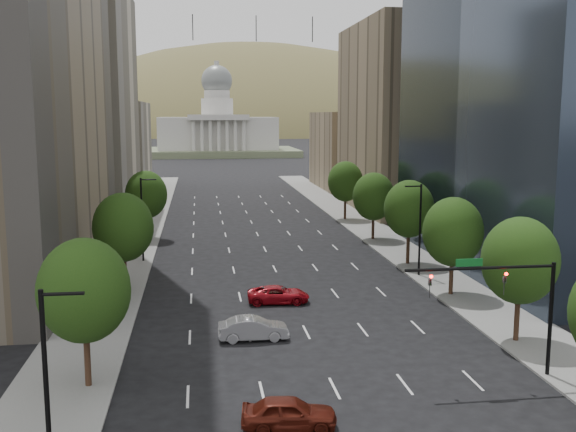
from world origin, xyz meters
name	(u,v)px	position (x,y,z in m)	size (l,w,h in m)	color
sidewalk_left	(119,273)	(-15.50, 60.00, 0.07)	(6.00, 200.00, 0.15)	slate
sidewalk_right	(421,264)	(15.50, 60.00, 0.07)	(6.00, 200.00, 0.15)	slate
midrise_cream_left	(84,102)	(-25.00, 103.00, 17.50)	(14.00, 30.00, 35.00)	beige
filler_left	(113,146)	(-25.00, 136.00, 9.00)	(14.00, 26.00, 18.00)	beige
parking_tan_right	(399,118)	(25.00, 100.00, 15.00)	(14.00, 30.00, 30.00)	#8C7759
filler_right	(352,150)	(25.00, 133.00, 8.00)	(14.00, 26.00, 16.00)	#8C7759
tree_right_1	(520,261)	(14.00, 36.00, 5.75)	(5.20, 5.20, 8.75)	#382316
tree_right_2	(453,232)	(14.00, 48.00, 5.60)	(5.20, 5.20, 8.61)	#382316
tree_right_3	(409,209)	(14.00, 60.00, 5.89)	(5.20, 5.20, 8.89)	#382316
tree_right_4	(374,197)	(14.00, 74.00, 5.46)	(5.20, 5.20, 8.46)	#382316
tree_right_5	(345,181)	(14.00, 90.00, 5.75)	(5.20, 5.20, 8.75)	#382316
tree_left_0	(84,291)	(-14.00, 32.00, 5.75)	(5.20, 5.20, 8.75)	#382316
tree_left_1	(123,227)	(-14.00, 52.00, 5.96)	(5.20, 5.20, 8.97)	#382316
tree_left_2	(146,195)	(-14.00, 78.00, 5.68)	(5.20, 5.20, 8.68)	#382316
streetlight_rn	(419,227)	(13.44, 55.00, 4.84)	(1.70, 0.20, 9.00)	black
streetlight_ls	(48,393)	(-13.44, 20.00, 4.84)	(1.70, 0.20, 9.00)	black
streetlight_ln	(143,217)	(-13.44, 65.00, 4.84)	(1.70, 0.20, 9.00)	black
traffic_signal	(512,294)	(10.53, 30.00, 5.17)	(9.12, 0.40, 7.38)	black
capitol	(218,133)	(0.00, 249.71, 8.58)	(60.00, 40.00, 35.20)	#596647
foothills	(245,173)	(34.67, 599.39, -37.78)	(720.00, 413.00, 263.00)	brown
car_maroon	(289,413)	(-3.24, 25.53, 0.81)	(1.92, 4.77, 1.63)	#51170D
car_silver	(253,329)	(-3.92, 38.91, 0.80)	(1.70, 4.88, 1.61)	#95959A
car_red_far	(278,294)	(-1.10, 47.74, 0.71)	(2.37, 5.15, 1.43)	maroon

